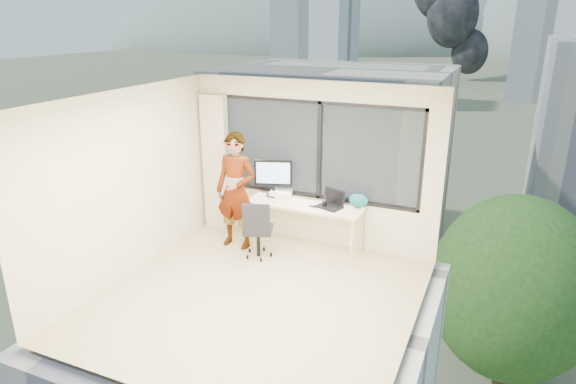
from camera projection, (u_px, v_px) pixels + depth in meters
The scene contains 24 objects.
floor at pixel (258, 297), 6.62m from camera, with size 4.00×4.00×0.01m, color #D3C189.
ceiling at pixel (253, 99), 5.76m from camera, with size 4.00×4.00×0.01m, color white.
wall_front at pixel (152, 278), 4.46m from camera, with size 4.00×0.01×2.60m, color beige.
wall_left at pixel (126, 184), 6.95m from camera, with size 0.01×4.00×2.60m, color beige.
wall_right at pixel (420, 231), 5.43m from camera, with size 0.01×4.00×2.60m, color beige.
window_wall at pixel (317, 150), 7.83m from camera, with size 3.30×0.16×1.55m, color black, non-canonical shape.
curtain at pixel (216, 163), 8.52m from camera, with size 0.45×0.14×2.30m, color beige.
desk at pixel (305, 226), 7.93m from camera, with size 1.80×0.60×0.75m, color beige.
chair at pixel (258, 228), 7.61m from camera, with size 0.48×0.48×0.95m, color black, non-canonical shape.
person at pixel (236, 191), 7.84m from camera, with size 0.67×0.44×1.85m, color #2D2D33.
monitor at pixel (273, 178), 8.06m from camera, with size 0.60×0.13×0.60m, color black, non-canonical shape.
game_console at pixel (281, 193), 8.15m from camera, with size 0.34×0.29×0.08m, color white.
laptop at pixel (329, 200), 7.60m from camera, with size 0.38×0.40×0.24m, color black, non-canonical shape.
cellphone at pixel (313, 206), 7.67m from camera, with size 0.12×0.05×0.01m, color black.
pen_cup at pixel (324, 204), 7.65m from camera, with size 0.08×0.08×0.10m, color black.
handbag at pixel (358, 201), 7.61m from camera, with size 0.29×0.14×0.22m, color #0E5154.
exterior_ground at pixel (497, 97), 114.97m from camera, with size 400.00×400.00×0.04m, color #515B3D.
near_bldg_a at pixel (333, 162), 38.28m from camera, with size 16.00×12.00×14.00m, color beige.
far_tower_a at pixel (316, 34), 102.01m from camera, with size 14.00×14.00×28.00m, color silver.
far_tower_b at pixel (547, 29), 106.99m from camera, with size 13.00×13.00×30.00m, color silver.
far_tower_d at pixel (303, 38), 160.03m from camera, with size 16.00×14.00×22.00m, color silver.
hill_a at pixel (316, 44), 333.36m from camera, with size 288.00×216.00×90.00m, color slate.
tree_a at pixel (199, 221), 35.01m from camera, with size 7.00×7.00×8.00m, color #224617, non-canonical shape.
tree_b at pixel (510, 307), 23.80m from camera, with size 7.60×7.60×9.00m, color #224617, non-canonical shape.
Camera 1 is at (2.69, -5.14, 3.50)m, focal length 31.42 mm.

